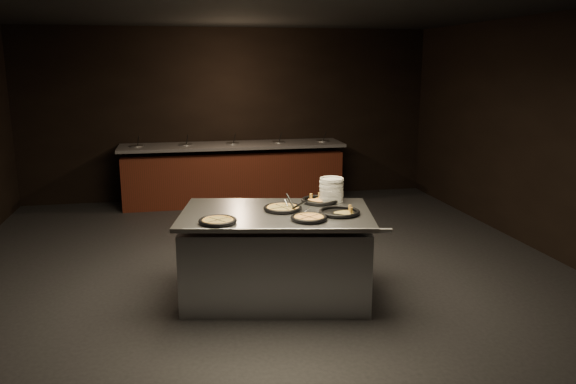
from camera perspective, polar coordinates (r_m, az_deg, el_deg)
name	(u,v)px	position (r m, az deg, el deg)	size (l,w,h in m)	color
room	(267,148)	(5.84, -2.12, 4.50)	(7.02, 8.02, 2.92)	black
salad_bar	(233,177)	(9.50, -5.57, 1.50)	(3.70, 0.83, 1.18)	#4D1A12
serving_counter	(276,257)	(5.63, -1.21, -6.59)	(2.04, 1.54, 0.89)	#B2B5BA
plate_stack	(331,190)	(5.91, 4.44, 0.22)	(0.25, 0.25, 0.25)	silver
pan_veggie_whole	(218,221)	(5.16, -7.15, -2.93)	(0.35, 0.35, 0.04)	black
pan_cheese_whole	(283,208)	(5.56, -0.54, -1.65)	(0.38, 0.38, 0.04)	black
pan_cheese_slices_a	(320,200)	(5.89, 3.24, -0.86)	(0.39, 0.39, 0.04)	black
pan_cheese_slices_b	(309,218)	(5.22, 2.14, -2.64)	(0.34, 0.34, 0.04)	black
pan_veggie_slices	(339,212)	(5.44, 5.24, -2.04)	(0.40, 0.40, 0.04)	black
server_left	(288,202)	(5.60, 0.00, -1.03)	(0.13, 0.29, 0.15)	#B2B5BA
server_right	(304,208)	(5.39, 1.60, -1.59)	(0.23, 0.24, 0.15)	#B2B5BA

